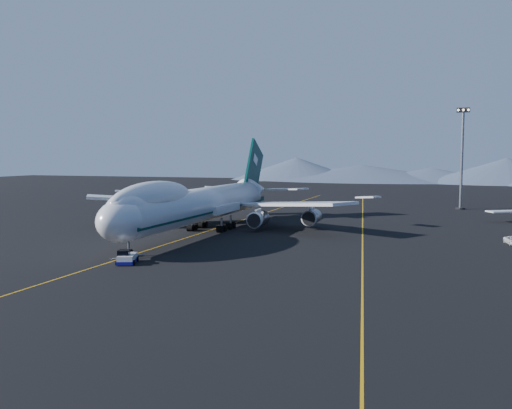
% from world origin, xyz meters
% --- Properties ---
extents(ground, '(500.00, 500.00, 0.00)m').
position_xyz_m(ground, '(0.00, 0.00, 0.00)').
color(ground, black).
rests_on(ground, ground).
extents(taxiway_line_main, '(0.25, 220.00, 0.01)m').
position_xyz_m(taxiway_line_main, '(0.00, 0.00, 0.01)').
color(taxiway_line_main, '#C98E0B').
rests_on(taxiway_line_main, ground).
extents(taxiway_line_side, '(28.08, 198.09, 0.01)m').
position_xyz_m(taxiway_line_side, '(30.00, 10.00, 0.01)').
color(taxiway_line_side, '#C98E0B').
rests_on(taxiway_line_side, ground).
extents(boeing_747, '(59.62, 72.43, 19.37)m').
position_xyz_m(boeing_747, '(0.00, 0.03, 5.81)').
color(boeing_747, silver).
rests_on(boeing_747, ground).
extents(pushback_tug, '(3.73, 5.03, 1.97)m').
position_xyz_m(pushback_tug, '(2.83, -31.55, 0.62)').
color(pushback_tug, silver).
rests_on(pushback_tug, ground).
extents(floodlight_mast, '(3.49, 2.62, 28.28)m').
position_xyz_m(floodlight_mast, '(49.06, 68.46, 14.33)').
color(floodlight_mast, black).
rests_on(floodlight_mast, ground).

